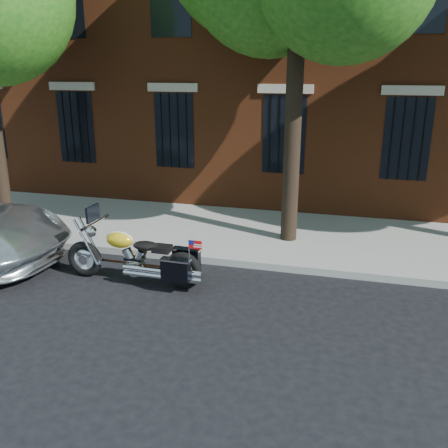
# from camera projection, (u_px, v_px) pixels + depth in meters

# --- Properties ---
(ground) EXTENTS (120.00, 120.00, 0.00)m
(ground) POSITION_uv_depth(u_px,v_px,m) (237.00, 297.00, 8.86)
(ground) COLOR black
(ground) RESTS_ON ground
(curb) EXTENTS (40.00, 0.16, 0.15)m
(curb) POSITION_uv_depth(u_px,v_px,m) (253.00, 264.00, 10.11)
(curb) COLOR gray
(curb) RESTS_ON ground
(sidewalk) EXTENTS (40.00, 3.60, 0.15)m
(sidewalk) POSITION_uv_depth(u_px,v_px,m) (269.00, 235.00, 11.83)
(sidewalk) COLOR gray
(sidewalk) RESTS_ON ground
(motorcycle) EXTENTS (2.85, 0.83, 1.44)m
(motorcycle) POSITION_uv_depth(u_px,v_px,m) (139.00, 259.00, 9.25)
(motorcycle) COLOR black
(motorcycle) RESTS_ON ground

